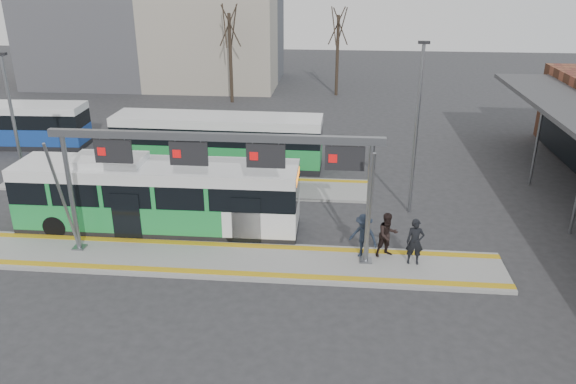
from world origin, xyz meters
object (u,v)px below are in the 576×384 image
at_px(hero_bus, 157,197).
at_px(passenger_c, 363,236).
at_px(passenger_a, 415,242).
at_px(gantry, 218,160).
at_px(passenger_b, 388,235).

height_order(hero_bus, passenger_c, hero_bus).
xyz_separation_m(passenger_a, passenger_c, (-2.01, 0.34, -0.01)).
relative_size(gantry, passenger_b, 6.90).
xyz_separation_m(gantry, hero_bus, (-3.41, 2.45, -2.72)).
bearing_deg(passenger_c, hero_bus, -164.31).
relative_size(hero_bus, passenger_a, 6.60).
bearing_deg(passenger_b, passenger_c, 165.94).
relative_size(gantry, passenger_a, 6.83).
relative_size(gantry, hero_bus, 1.04).
bearing_deg(passenger_c, gantry, -147.65).
relative_size(passenger_a, passenger_c, 1.01).
distance_m(passenger_a, passenger_c, 2.04).
bearing_deg(gantry, passenger_a, 0.48).
distance_m(passenger_a, passenger_b, 1.17).
bearing_deg(passenger_a, hero_bus, 169.28).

